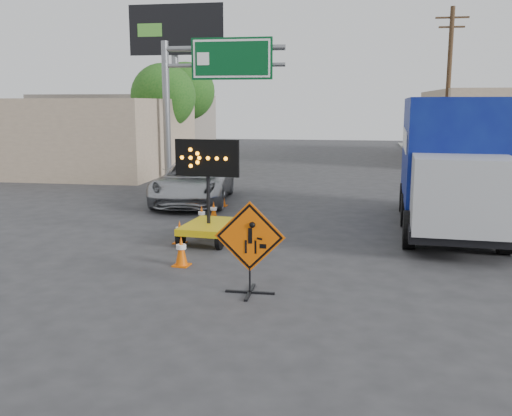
% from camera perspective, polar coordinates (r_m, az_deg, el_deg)
% --- Properties ---
extents(ground, '(100.00, 100.00, 0.00)m').
position_cam_1_polar(ground, '(11.00, -5.72, -9.73)').
color(ground, '#2D2D30').
rests_on(ground, ground).
extents(curb_right, '(0.40, 60.00, 0.12)m').
position_cam_1_polar(curb_right, '(25.61, 19.39, 1.50)').
color(curb_right, gray).
rests_on(curb_right, ground).
extents(storefront_left_near, '(14.00, 10.00, 4.00)m').
position_cam_1_polar(storefront_left_near, '(34.37, -19.83, 6.87)').
color(storefront_left_near, tan).
rests_on(storefront_left_near, ground).
extents(storefront_left_far, '(12.00, 10.00, 4.40)m').
position_cam_1_polar(storefront_left_far, '(47.43, -12.61, 8.30)').
color(storefront_left_far, gray).
rests_on(storefront_left_far, ground).
extents(building_right_far, '(10.00, 14.00, 4.60)m').
position_cam_1_polar(building_right_far, '(41.27, 24.10, 7.50)').
color(building_right_far, tan).
rests_on(building_right_far, ground).
extents(highway_gantry, '(6.18, 0.38, 6.90)m').
position_cam_1_polar(highway_gantry, '(28.85, -5.06, 12.98)').
color(highway_gantry, slate).
rests_on(highway_gantry, ground).
extents(billboard, '(6.10, 0.54, 9.85)m').
position_cam_1_polar(billboard, '(37.68, -7.98, 15.80)').
color(billboard, slate).
rests_on(billboard, ground).
extents(utility_pole_far, '(1.80, 0.26, 9.00)m').
position_cam_1_polar(utility_pole_far, '(34.36, 18.67, 11.42)').
color(utility_pole_far, '#47311E').
rests_on(utility_pole_far, ground).
extents(tree_left_near, '(3.71, 3.71, 6.03)m').
position_cam_1_polar(tree_left_near, '(33.72, -9.26, 10.97)').
color(tree_left_near, '#47311E').
rests_on(tree_left_near, ground).
extents(tree_left_far, '(4.10, 4.10, 6.66)m').
position_cam_1_polar(tree_left_far, '(41.66, -7.02, 11.50)').
color(tree_left_far, '#47311E').
rests_on(tree_left_far, ground).
extents(construction_sign, '(1.43, 1.01, 1.89)m').
position_cam_1_polar(construction_sign, '(11.36, -0.63, -3.78)').
color(construction_sign, black).
rests_on(construction_sign, ground).
extents(arrow_board, '(1.79, 2.09, 2.83)m').
position_cam_1_polar(arrow_board, '(15.69, -4.76, -1.16)').
color(arrow_board, gold).
rests_on(arrow_board, ground).
extents(pickup_truck, '(3.26, 6.01, 1.60)m').
position_cam_1_polar(pickup_truck, '(22.05, -6.28, 2.62)').
color(pickup_truck, '#9EA0A5').
rests_on(pickup_truck, ground).
extents(box_truck, '(3.04, 8.43, 3.94)m').
position_cam_1_polar(box_truck, '(18.17, 18.64, 3.59)').
color(box_truck, black).
rests_on(box_truck, ground).
extents(cone_a, '(0.41, 0.41, 0.73)m').
position_cam_1_polar(cone_a, '(13.55, -7.48, -4.26)').
color(cone_a, '#DC5404').
rests_on(cone_a, ground).
extents(cone_b, '(0.36, 0.36, 0.65)m').
position_cam_1_polar(cone_b, '(15.72, -7.64, -2.37)').
color(cone_b, '#DC5404').
rests_on(cone_b, ground).
extents(cone_c, '(0.45, 0.45, 0.67)m').
position_cam_1_polar(cone_c, '(17.77, -5.45, -0.79)').
color(cone_c, '#DC5404').
rests_on(cone_c, ground).
extents(cone_d, '(0.40, 0.40, 0.65)m').
position_cam_1_polar(cone_d, '(18.53, -4.25, -0.34)').
color(cone_d, '#DC5404').
rests_on(cone_d, ground).
extents(cone_e, '(0.39, 0.39, 0.76)m').
position_cam_1_polar(cone_e, '(21.21, -3.45, 1.20)').
color(cone_e, '#DC5404').
rests_on(cone_e, ground).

